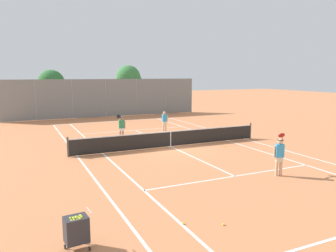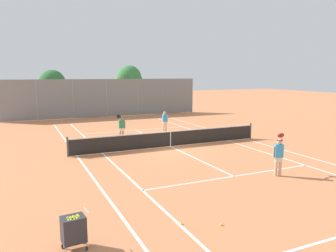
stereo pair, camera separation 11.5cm
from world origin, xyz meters
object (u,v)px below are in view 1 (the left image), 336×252
Objects in this scene: loose_tennis_ball_3 at (223,224)px; tennis_net at (171,138)px; player_far_left at (121,127)px; loose_tennis_ball_2 at (183,223)px; ball_cart at (76,229)px; loose_tennis_ball_0 at (127,133)px; loose_tennis_ball_1 at (158,121)px; loose_tennis_ball_4 at (224,146)px; player_far_right at (165,120)px; player_near_side at (279,155)px; tree_behind_left at (51,84)px; tree_behind_right at (130,78)px.

tennis_net is at bearing 73.02° from loose_tennis_ball_3.
player_far_left is 12.67m from loose_tennis_ball_2.
ball_cart is 0.54× the size of player_far_left.
tennis_net is 5.54m from loose_tennis_ball_0.
loose_tennis_ball_0 and loose_tennis_ball_1 have the same top height.
ball_cart reaches higher than loose_tennis_ball_2.
player_far_left reaches higher than loose_tennis_ball_4.
ball_cart is 14.58× the size of loose_tennis_ball_4.
loose_tennis_ball_4 is at bearing -78.86° from player_far_right.
loose_tennis_ball_3 is (1.02, -0.53, 0.00)m from loose_tennis_ball_2.
player_far_left is 1.11× the size of player_far_right.
tennis_net is 181.82× the size of loose_tennis_ball_0.
loose_tennis_ball_2 is 1.00× the size of loose_tennis_ball_4.
loose_tennis_ball_0 is at bearing 78.33° from loose_tennis_ball_2.
tennis_net is 7.33m from player_near_side.
tree_behind_left is (-0.80, 28.55, 3.26)m from loose_tennis_ball_2.
tree_behind_left reaches higher than tennis_net.
tree_behind_right is at bearing 86.03° from player_near_side.
tree_behind_left is at bearing 134.43° from loose_tennis_ball_1.
loose_tennis_ball_3 is 1.00× the size of loose_tennis_ball_4.
player_far_right is at bearing 67.78° from loose_tennis_ball_2.
ball_cart is at bearing -126.46° from tennis_net.
loose_tennis_ball_3 is 0.01× the size of tree_behind_left.
ball_cart is 16.24m from loose_tennis_ball_0.
ball_cart is (-7.10, -9.61, 0.03)m from tennis_net.
loose_tennis_ball_4 is 20.11m from tree_behind_right.
loose_tennis_ball_1 is at bearing 70.63° from tennis_net.
player_far_right is 16.03m from tree_behind_left.
player_far_left is 26.88× the size of loose_tennis_ball_4.
player_near_side is 5.83m from loose_tennis_ball_4.
loose_tennis_ball_3 is 29.32m from tree_behind_right.
tennis_net is at bearing 53.54° from ball_cart.
tennis_net is 3.70m from player_far_left.
player_near_side is 0.37× the size of tree_behind_left.
ball_cart is 14.58× the size of loose_tennis_ball_1.
loose_tennis_ball_0 is at bearing 67.93° from ball_cart.
loose_tennis_ball_2 is at bearing 2.05° from ball_cart.
player_far_right is 6.12m from loose_tennis_ball_1.
ball_cart is 4.09m from loose_tennis_ball_3.
player_far_right is 14.09m from tree_behind_right.
loose_tennis_ball_2 is (-1.95, -12.49, -0.89)m from player_far_left.
loose_tennis_ball_1 is (3.64, 10.36, -0.48)m from tennis_net.
tennis_net reaches higher than ball_cart.
loose_tennis_ball_0 and loose_tennis_ball_2 have the same top height.
tennis_net is at bearing -100.86° from tree_behind_right.
tennis_net is at bearing 103.83° from player_near_side.
loose_tennis_ball_3 is at bearing -124.69° from loose_tennis_ball_4.
tree_behind_left is (-4.89, 19.05, 2.78)m from tennis_net.
ball_cart is at bearing -110.83° from tree_behind_right.
loose_tennis_ball_1 is 1.00× the size of loose_tennis_ball_4.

